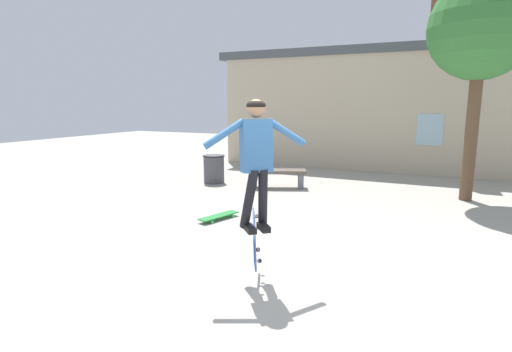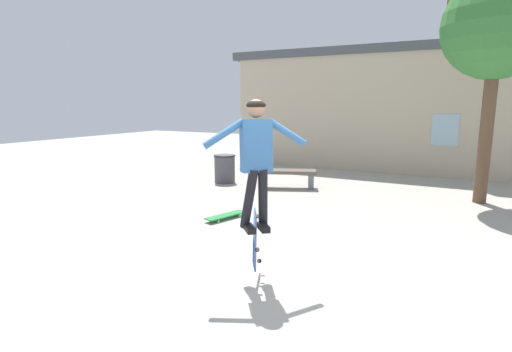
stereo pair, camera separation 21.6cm
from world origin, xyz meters
name	(u,v)px [view 2 (the right image)]	position (x,y,z in m)	size (l,w,h in m)	color
ground_plane	(294,278)	(0.00, 0.00, 0.00)	(40.00, 40.00, 0.00)	#A39E93
building_backdrop	(404,107)	(0.02, 8.43, 2.01)	(11.51, 0.52, 5.22)	#B7A88E
tree_right	(497,28)	(2.10, 5.41, 3.60)	(2.13, 2.13, 4.72)	brown
park_bench	(288,175)	(-2.18, 4.84, 0.33)	(1.48, 0.97, 0.46)	brown
trash_bin	(225,168)	(-3.98, 4.74, 0.40)	(0.59, 0.59, 0.75)	#47474C
skater	(256,153)	(-0.40, -0.25, 1.55)	(0.97, 0.88, 1.53)	teal
skateboard_flipping	(255,238)	(-0.45, -0.18, 0.49)	(0.37, 0.73, 0.63)	#2D519E
skateboard_resting	(225,215)	(-2.10, 1.77, 0.07)	(0.45, 0.87, 0.08)	#237F38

